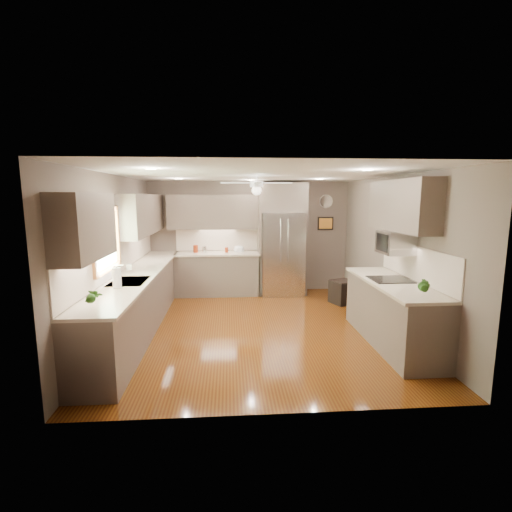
{
  "coord_description": "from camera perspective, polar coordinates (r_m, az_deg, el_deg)",
  "views": [
    {
      "loc": [
        -0.46,
        -5.9,
        2.16
      ],
      "look_at": [
        0.01,
        0.6,
        1.11
      ],
      "focal_mm": 26.0,
      "sensor_mm": 36.0,
      "label": 1
    }
  ],
  "objects": [
    {
      "name": "recessed_lights",
      "position": [
        6.32,
        -0.35,
        12.18
      ],
      "size": [
        2.84,
        3.14,
        0.01
      ],
      "color": "white",
      "rests_on": "ceiling"
    },
    {
      "name": "wall_left",
      "position": [
        6.23,
        -20.81,
        0.15
      ],
      "size": [
        0.0,
        5.0,
        5.0
      ],
      "primitive_type": "plane",
      "rotation": [
        1.57,
        0.0,
        1.57
      ],
      "color": "brown",
      "rests_on": "ground"
    },
    {
      "name": "wall_back",
      "position": [
        8.46,
        -1.02,
        2.96
      ],
      "size": [
        4.5,
        0.0,
        4.5
      ],
      "primitive_type": "plane",
      "rotation": [
        1.57,
        0.0,
        0.0
      ],
      "color": "brown",
      "rests_on": "ground"
    },
    {
      "name": "sink",
      "position": [
        5.73,
        -18.98,
        -3.98
      ],
      "size": [
        0.5,
        0.7,
        0.32
      ],
      "color": "silver",
      "rests_on": "left_run"
    },
    {
      "name": "soap_bottle",
      "position": [
        6.35,
        -18.88,
        -1.6
      ],
      "size": [
        0.1,
        0.1,
        0.18
      ],
      "primitive_type": "imported",
      "rotation": [
        0.0,
        0.0,
        0.26
      ],
      "color": "white",
      "rests_on": "left_run"
    },
    {
      "name": "refrigerator",
      "position": [
        8.19,
        4.01,
        2.31
      ],
      "size": [
        1.06,
        0.75,
        2.45
      ],
      "color": "silver",
      "rests_on": "ground"
    },
    {
      "name": "back_run",
      "position": [
        8.28,
        -5.91,
        -2.59
      ],
      "size": [
        1.85,
        0.65,
        1.45
      ],
      "color": "#4F4239",
      "rests_on": "ground"
    },
    {
      "name": "uppers",
      "position": [
        6.62,
        -6.63,
        6.59
      ],
      "size": [
        4.5,
        4.7,
        0.95
      ],
      "color": "#4F4239",
      "rests_on": "wall_left"
    },
    {
      "name": "stool",
      "position": [
        7.79,
        13.18,
        -5.38
      ],
      "size": [
        0.55,
        0.55,
        0.49
      ],
      "color": "black",
      "rests_on": "ground"
    },
    {
      "name": "canister_b",
      "position": [
        8.2,
        -7.93,
        0.99
      ],
      "size": [
        0.12,
        0.12,
        0.14
      ],
      "primitive_type": "cylinder",
      "rotation": [
        0.0,
        0.0,
        -0.33
      ],
      "color": "silver",
      "rests_on": "back_run"
    },
    {
      "name": "right_run",
      "position": [
        5.87,
        20.26,
        -8.01
      ],
      "size": [
        0.7,
        2.2,
        1.45
      ],
      "color": "#4F4239",
      "rests_on": "ground"
    },
    {
      "name": "potted_plant_left",
      "position": [
        4.37,
        -23.95,
        -5.72
      ],
      "size": [
        0.17,
        0.12,
        0.31
      ],
      "primitive_type": "imported",
      "rotation": [
        0.0,
        0.0,
        0.07
      ],
      "color": "#285B1A",
      "rests_on": "left_run"
    },
    {
      "name": "bowl",
      "position": [
        8.21,
        -2.63,
        0.79
      ],
      "size": [
        0.26,
        0.26,
        0.06
      ],
      "primitive_type": "imported",
      "rotation": [
        0.0,
        0.0,
        -0.14
      ],
      "color": "#BCBA8D",
      "rests_on": "back_run"
    },
    {
      "name": "ceiling_fan",
      "position": [
        6.22,
        0.09,
        10.73
      ],
      "size": [
        1.18,
        1.18,
        0.32
      ],
      "color": "white",
      "rests_on": "ceiling"
    },
    {
      "name": "canister_a",
      "position": [
        8.26,
        -9.28,
        1.08
      ],
      "size": [
        0.13,
        0.13,
        0.17
      ],
      "primitive_type": "cylinder",
      "rotation": [
        0.0,
        0.0,
        0.35
      ],
      "color": "maroon",
      "rests_on": "back_run"
    },
    {
      "name": "left_run",
      "position": [
        6.45,
        -17.52,
        -6.35
      ],
      "size": [
        0.65,
        4.7,
        1.45
      ],
      "color": "#4F4239",
      "rests_on": "ground"
    },
    {
      "name": "ceiling",
      "position": [
        5.92,
        0.31,
        12.44
      ],
      "size": [
        5.0,
        5.0,
        0.0
      ],
      "primitive_type": "plane",
      "rotation": [
        3.14,
        0.0,
        0.0
      ],
      "color": "white",
      "rests_on": "ground"
    },
    {
      "name": "potted_plant_right",
      "position": [
        4.94,
        24.57,
        -4.23
      ],
      "size": [
        0.2,
        0.18,
        0.29
      ],
      "primitive_type": "imported",
      "rotation": [
        0.0,
        0.0,
        -0.36
      ],
      "color": "#285B1A",
      "rests_on": "right_run"
    },
    {
      "name": "wall_clock",
      "position": [
        8.67,
        10.73,
        8.25
      ],
      "size": [
        0.3,
        0.03,
        0.3
      ],
      "color": "white",
      "rests_on": "wall_back"
    },
    {
      "name": "window",
      "position": [
        5.71,
        -22.12,
        2.34
      ],
      "size": [
        0.05,
        1.12,
        0.92
      ],
      "color": "#BFF2B2",
      "rests_on": "wall_left"
    },
    {
      "name": "paper_towel",
      "position": [
        5.32,
        -20.62,
        -3.15
      ],
      "size": [
        0.12,
        0.12,
        0.29
      ],
      "color": "white",
      "rests_on": "left_run"
    },
    {
      "name": "canister_d",
      "position": [
        8.18,
        -4.56,
        0.95
      ],
      "size": [
        0.09,
        0.09,
        0.11
      ],
      "primitive_type": "cylinder",
      "rotation": [
        0.0,
        0.0,
        -0.16
      ],
      "color": "maroon",
      "rests_on": "back_run"
    },
    {
      "name": "floor",
      "position": [
        6.29,
        0.29,
        -10.92
      ],
      "size": [
        5.0,
        5.0,
        0.0
      ],
      "primitive_type": "plane",
      "color": "#441C09",
      "rests_on": "ground"
    },
    {
      "name": "wall_right",
      "position": [
        6.55,
        20.32,
        0.59
      ],
      "size": [
        0.0,
        5.0,
        5.0
      ],
      "primitive_type": "plane",
      "rotation": [
        1.57,
        0.0,
        -1.57
      ],
      "color": "brown",
      "rests_on": "ground"
    },
    {
      "name": "framed_print",
      "position": [
        8.68,
        10.64,
        4.95
      ],
      "size": [
        0.36,
        0.03,
        0.3
      ],
      "color": "black",
      "rests_on": "wall_back"
    },
    {
      "name": "microwave",
      "position": [
        5.93,
        20.65,
        1.98
      ],
      "size": [
        0.43,
        0.55,
        0.34
      ],
      "color": "silver",
      "rests_on": "wall_right"
    },
    {
      "name": "wall_front",
      "position": [
        3.54,
        3.45,
        -5.72
      ],
      "size": [
        4.5,
        0.0,
        4.5
      ],
      "primitive_type": "plane",
      "rotation": [
        -1.57,
        0.0,
        0.0
      ],
      "color": "brown",
      "rests_on": "ground"
    }
  ]
}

